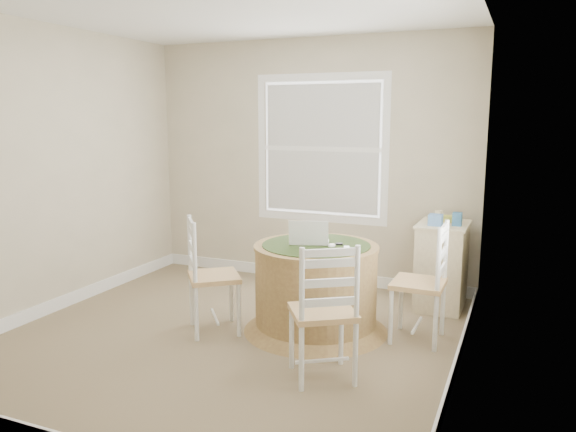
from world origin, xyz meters
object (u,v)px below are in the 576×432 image
at_px(laptop, 309,240).
at_px(corner_chest, 441,265).
at_px(chair_left, 214,276).
at_px(round_table, 316,284).
at_px(chair_near, 323,312).
at_px(chair_right, 419,283).

distance_m(laptop, corner_chest, 1.43).
relative_size(chair_left, corner_chest, 1.17).
xyz_separation_m(round_table, laptop, (-0.07, 0.01, 0.37)).
relative_size(chair_left, laptop, 2.42).
bearing_deg(corner_chest, chair_near, -105.73).
bearing_deg(corner_chest, laptop, -132.81).
distance_m(chair_right, corner_chest, 0.90).
distance_m(chair_near, laptop, 0.97).
height_order(chair_near, chair_right, same).
bearing_deg(chair_right, chair_left, -73.13).
relative_size(round_table, corner_chest, 1.50).
distance_m(round_table, chair_near, 0.88).
height_order(chair_right, corner_chest, chair_right).
distance_m(chair_left, chair_near, 1.21).
distance_m(chair_near, corner_chest, 1.90).
bearing_deg(corner_chest, round_table, -130.28).
xyz_separation_m(chair_left, chair_right, (1.61, 0.47, 0.00)).
distance_m(chair_left, laptop, 0.85).
xyz_separation_m(chair_near, corner_chest, (0.54, 1.82, -0.07)).
distance_m(chair_near, chair_right, 1.05).
xyz_separation_m(chair_left, corner_chest, (1.66, 1.36, -0.07)).
bearing_deg(round_table, chair_right, -9.01).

